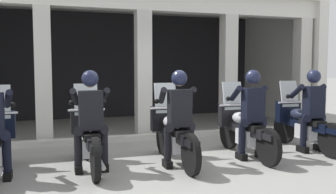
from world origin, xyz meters
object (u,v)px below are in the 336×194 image
at_px(motorcycle_center, 173,133).
at_px(motorcycle_far_right, 302,124).
at_px(police_officer_left, 91,112).
at_px(motorcycle_right, 244,128).
at_px(police_officer_right, 252,106).
at_px(police_officer_far_right, 312,103).
at_px(motorcycle_left, 89,137).
at_px(police_officer_center, 179,110).

height_order(motorcycle_center, motorcycle_far_right, same).
distance_m(police_officer_left, motorcycle_right, 2.84).
bearing_deg(police_officer_right, motorcycle_far_right, 12.47).
bearing_deg(motorcycle_far_right, police_officer_far_right, -91.33).
bearing_deg(police_officer_left, motorcycle_right, 8.82).
bearing_deg(motorcycle_right, motorcycle_center, 179.25).
distance_m(motorcycle_left, police_officer_right, 2.85).
bearing_deg(police_officer_center, police_officer_left, 176.35).
xyz_separation_m(police_officer_right, police_officer_far_right, (1.40, 0.13, 0.00)).
xyz_separation_m(motorcycle_left, motorcycle_far_right, (4.20, 0.08, 0.00)).
xyz_separation_m(motorcycle_left, police_officer_left, (-0.00, -0.28, 0.44)).
relative_size(motorcycle_center, police_officer_far_right, 1.29).
bearing_deg(police_officer_right, police_officer_center, 179.25).
relative_size(police_officer_center, motorcycle_right, 0.78).
distance_m(police_officer_left, motorcycle_far_right, 4.24).
distance_m(police_officer_center, motorcycle_right, 1.51).
bearing_deg(police_officer_right, motorcycle_right, 85.62).
bearing_deg(motorcycle_left, motorcycle_center, -1.48).
bearing_deg(motorcycle_right, motorcycle_left, 174.72).
xyz_separation_m(motorcycle_left, motorcycle_center, (1.40, -0.14, 0.00)).
bearing_deg(police_officer_center, motorcycle_center, 91.75).
relative_size(police_officer_right, police_officer_far_right, 1.00).
xyz_separation_m(motorcycle_left, police_officer_center, (1.40, -0.42, 0.44)).
height_order(motorcycle_left, police_officer_far_right, police_officer_far_right).
xyz_separation_m(motorcycle_center, motorcycle_far_right, (2.80, 0.22, 0.00)).
height_order(police_officer_left, motorcycle_center, police_officer_left).
bearing_deg(motorcycle_right, police_officer_left, -179.49).
distance_m(police_officer_left, police_officer_center, 1.41).
distance_m(police_officer_left, motorcycle_center, 1.48).
height_order(motorcycle_left, police_officer_center, police_officer_center).
height_order(police_officer_left, motorcycle_right, police_officer_left).
bearing_deg(motorcycle_center, motorcycle_right, 5.39).
bearing_deg(motorcycle_left, police_officer_right, -2.74).
xyz_separation_m(police_officer_left, motorcycle_center, (1.40, 0.14, -0.44)).
height_order(motorcycle_left, motorcycle_center, same).
height_order(motorcycle_far_right, police_officer_far_right, police_officer_far_right).
xyz_separation_m(motorcycle_center, police_officer_far_right, (2.80, -0.07, 0.44)).
bearing_deg(police_officer_right, police_officer_left, 174.72).
relative_size(police_officer_left, police_officer_center, 1.00).
height_order(motorcycle_left, police_officer_left, police_officer_left).
xyz_separation_m(police_officer_center, police_officer_far_right, (2.80, 0.22, 0.00)).
relative_size(motorcycle_center, motorcycle_far_right, 1.00).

